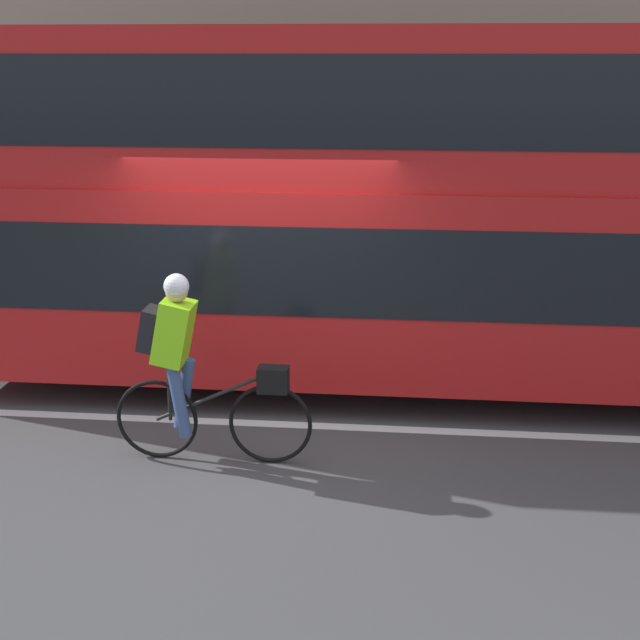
{
  "coord_description": "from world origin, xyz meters",
  "views": [
    {
      "loc": [
        1.38,
        -7.7,
        3.44
      ],
      "look_at": [
        0.56,
        0.22,
        1.01
      ],
      "focal_mm": 50.0,
      "sensor_mm": 36.0,
      "label": 1
    }
  ],
  "objects": [
    {
      "name": "ground_plane",
      "position": [
        0.0,
        0.0,
        0.0
      ],
      "size": [
        80.0,
        80.0,
        0.0
      ],
      "primitive_type": "plane",
      "color": "#424244"
    },
    {
      "name": "road_center_line",
      "position": [
        0.0,
        0.06,
        0.0
      ],
      "size": [
        50.0,
        0.14,
        0.01
      ],
      "primitive_type": "cube",
      "color": "silver",
      "rests_on": "ground_plane"
    },
    {
      "name": "sidewalk_curb",
      "position": [
        0.0,
        4.91,
        0.05
      ],
      "size": [
        60.0,
        2.57,
        0.1
      ],
      "color": "#A8A399",
      "rests_on": "ground_plane"
    },
    {
      "name": "bus",
      "position": [
        2.09,
        1.4,
        2.02
      ],
      "size": [
        10.83,
        2.47,
        3.64
      ],
      "color": "black",
      "rests_on": "ground_plane"
    },
    {
      "name": "cyclist_on_bike",
      "position": [
        -0.44,
        -0.75,
        0.89
      ],
      "size": [
        1.72,
        0.32,
        1.67
      ],
      "color": "black",
      "rests_on": "ground_plane"
    },
    {
      "name": "street_sign_post",
      "position": [
        3.37,
        4.78,
        1.56
      ],
      "size": [
        0.36,
        0.09,
        2.61
      ],
      "color": "#59595B",
      "rests_on": "sidewalk_curb"
    }
  ]
}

